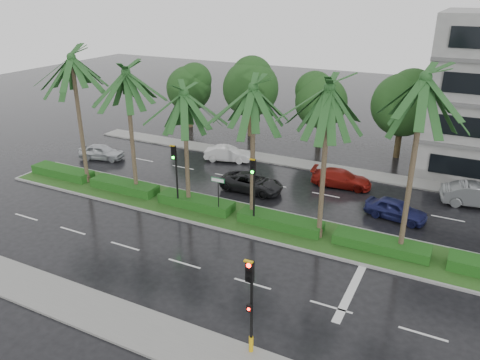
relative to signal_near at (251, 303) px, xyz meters
The scene contains 18 objects.
ground 11.42m from the signal_near, 122.58° to the left, with size 120.00×120.00×0.00m, color black.
near_sidewalk 6.53m from the signal_near, behind, with size 40.00×2.40×0.12m, color slate.
far_sidewalk 22.35m from the signal_near, 105.67° to the left, with size 40.00×2.00×0.12m, color slate.
median 12.24m from the signal_near, 120.00° to the left, with size 36.00×4.00×0.15m.
hedge 12.17m from the signal_near, 120.00° to the left, with size 35.20×1.40×0.60m.
lane_markings 9.76m from the signal_near, 108.30° to the left, with size 34.00×13.06×0.01m.
palm_row 13.84m from the signal_near, 124.85° to the left, with size 26.30×4.20×10.32m.
signal_near is the anchor object (origin of this frame).
signal_median_left 13.93m from the signal_near, 135.91° to the left, with size 0.34×0.42×4.36m.
signal_median_right 10.69m from the signal_near, 114.91° to the left, with size 0.34×0.42×4.36m.
street_sign 12.11m from the signal_near, 125.34° to the left, with size 0.95×0.09×2.60m.
bg_trees 27.69m from the signal_near, 102.31° to the left, with size 32.66×5.33×7.70m.
car_silver 26.07m from the signal_near, 144.88° to the left, with size 3.82×1.54×1.30m, color silver.
car_white 22.65m from the signal_near, 120.62° to the left, with size 3.85×1.34×1.27m, color silver.
car_darkgrey 16.39m from the signal_near, 115.46° to the left, with size 4.56×2.10×1.27m, color black.
car_red 18.57m from the signal_near, 94.66° to the left, with size 4.35×1.77×1.26m, color maroon.
car_blue 15.27m from the signal_near, 78.58° to the left, with size 3.81×1.53×1.30m, color navy.
car_grey 20.76m from the signal_near, 68.74° to the left, with size 4.59×1.60×1.51m, color #5C5F61.
Camera 1 is at (12.26, -22.56, 13.55)m, focal length 35.00 mm.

